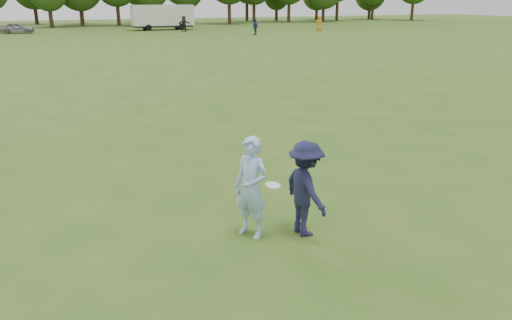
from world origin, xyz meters
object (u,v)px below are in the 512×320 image
Objects in this scene: thrower at (251,187)px; field_cone at (316,36)px; player_far_d at (184,24)px; car_e at (17,28)px; player_far_c at (319,23)px; defender at (306,189)px; cargo_trailer at (163,16)px; player_far_b at (255,27)px.

field_cone is (24.96, 41.33, -0.76)m from thrower.
player_far_d is at bearing 134.30° from thrower.
thrower is 0.48× the size of car_e.
player_far_c is 0.97× the size of player_far_d.
thrower reaches higher than defender.
cargo_trailer is (-12.38, 19.32, 1.63)m from field_cone.
thrower is at bearing -121.12° from field_cone.
player_far_d is at bearing 27.23° from player_far_c.
thrower is at bearing 100.35° from player_far_c.
thrower reaches higher than player_far_b.
defender is 0.19× the size of cargo_trailer.
field_cone is at bearing -117.02° from car_e.
thrower is at bearing -101.72° from cargo_trailer.
cargo_trailer is (-1.54, 4.91, 0.80)m from player_far_d.
player_far_d reaches higher than car_e.
cargo_trailer is at bearing -84.08° from car_e.
player_far_c is at bearing -33.38° from defender.
car_e is at bearing 149.07° from player_far_d.
field_cone is (10.84, -14.41, -0.83)m from player_far_d.
thrower is 0.95× the size of player_far_c.
thrower is at bearing -28.75° from player_far_b.
player_far_b is 11.85m from player_far_c.
cargo_trailer is at bearing 122.64° from field_cone.
defender is 0.90× the size of player_far_c.
car_e is (-5.16, 60.53, -0.26)m from thrower.
player_far_d is (14.12, 55.75, 0.07)m from thrower.
cargo_trailer is at bearing 136.80° from thrower.
player_far_b is at bearing 63.42° from player_far_c.
car_e is 12.70× the size of field_cone.
cargo_trailer is at bearing 90.40° from player_far_d.
field_cone is at bearing -33.10° from defender.
defender is at bearing -168.82° from car_e.
defender is 5.74× the size of field_cone.
player_far_d is (-6.00, 8.75, 0.08)m from player_far_b.
cargo_trailer reaches higher than thrower.
field_cone is (30.11, -19.19, -0.50)m from car_e.
player_far_c is 0.21× the size of cargo_trailer.
car_e is 0.42× the size of cargo_trailer.
cargo_trailer reaches higher than field_cone.
defender is 61.15m from car_e.
car_e reaches higher than field_cone.
defender is 0.88× the size of player_far_d.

